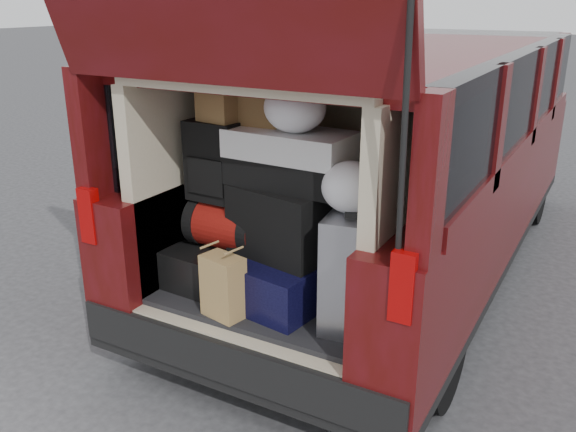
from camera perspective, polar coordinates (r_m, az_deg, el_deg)
name	(u,v)px	position (r m, az deg, el deg)	size (l,w,h in m)	color
ground	(265,394)	(3.57, -2.21, -16.30)	(80.00, 80.00, 0.00)	#313133
minivan	(389,163)	(4.72, 9.46, 4.88)	(1.90, 5.35, 2.77)	black
load_floor	(288,329)	(3.62, 0.03, -10.54)	(1.24, 1.05, 0.55)	black
black_hardshell	(217,262)	(3.55, -6.68, -4.29)	(0.40, 0.55, 0.22)	black
navy_hardshell	(286,279)	(3.29, -0.18, -5.91)	(0.47, 0.58, 0.25)	black
silver_roller	(354,270)	(3.01, 6.16, -5.03)	(0.25, 0.39, 0.59)	white
kraft_bag	(223,287)	(3.13, -6.08, -6.59)	(0.21, 0.14, 0.33)	#A8844C
red_duffel	(227,225)	(3.41, -5.72, -0.81)	(0.42, 0.27, 0.27)	maroon
black_soft_case	(281,222)	(3.20, -0.62, -0.53)	(0.52, 0.31, 0.38)	black
backpack	(216,161)	(3.34, -6.76, 5.14)	(0.31, 0.19, 0.44)	black
twotone_duffel	(290,158)	(3.14, 0.21, 5.43)	(0.65, 0.33, 0.29)	white
grocery_sack_lower	(220,103)	(3.27, -6.35, 10.48)	(0.21, 0.17, 0.19)	brown
grocery_sack_upper	(264,101)	(3.24, -2.25, 10.69)	(0.24, 0.20, 0.24)	brown
plastic_bag_center	(295,107)	(3.02, 0.66, 10.12)	(0.31, 0.29, 0.25)	white
plastic_bag_right	(351,187)	(2.87, 5.95, 2.70)	(0.29, 0.27, 0.25)	white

